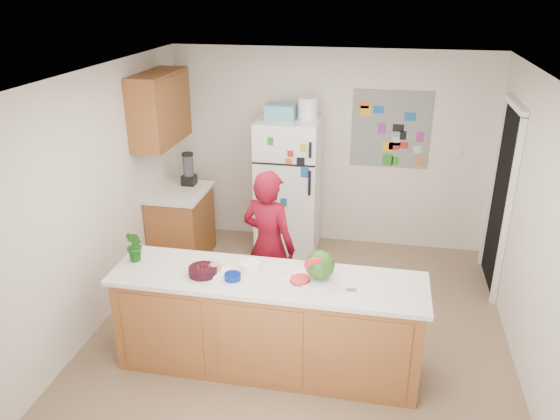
% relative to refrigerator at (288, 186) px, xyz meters
% --- Properties ---
extents(floor, '(4.00, 4.50, 0.02)m').
position_rel_refrigerator_xyz_m(floor, '(0.45, -1.88, -0.86)').
color(floor, brown).
rests_on(floor, ground).
extents(wall_back, '(4.00, 0.02, 2.50)m').
position_rel_refrigerator_xyz_m(wall_back, '(0.45, 0.38, 0.40)').
color(wall_back, beige).
rests_on(wall_back, ground).
extents(wall_left, '(0.02, 4.50, 2.50)m').
position_rel_refrigerator_xyz_m(wall_left, '(-1.56, -1.88, 0.40)').
color(wall_left, beige).
rests_on(wall_left, ground).
extents(wall_right, '(0.02, 4.50, 2.50)m').
position_rel_refrigerator_xyz_m(wall_right, '(2.46, -1.88, 0.40)').
color(wall_right, beige).
rests_on(wall_right, ground).
extents(ceiling, '(4.00, 4.50, 0.02)m').
position_rel_refrigerator_xyz_m(ceiling, '(0.45, -1.88, 1.66)').
color(ceiling, white).
rests_on(ceiling, wall_back).
extents(doorway, '(0.03, 0.85, 2.04)m').
position_rel_refrigerator_xyz_m(doorway, '(2.44, -0.43, 0.17)').
color(doorway, black).
rests_on(doorway, ground).
extents(peninsula_base, '(2.60, 0.62, 0.88)m').
position_rel_refrigerator_xyz_m(peninsula_base, '(0.25, -2.38, -0.41)').
color(peninsula_base, brown).
rests_on(peninsula_base, floor).
extents(peninsula_top, '(2.68, 0.70, 0.04)m').
position_rel_refrigerator_xyz_m(peninsula_top, '(0.25, -2.38, 0.05)').
color(peninsula_top, silver).
rests_on(peninsula_top, peninsula_base).
extents(side_counter_base, '(0.60, 0.80, 0.86)m').
position_rel_refrigerator_xyz_m(side_counter_base, '(-1.24, -0.53, -0.42)').
color(side_counter_base, brown).
rests_on(side_counter_base, floor).
extents(side_counter_top, '(0.64, 0.84, 0.04)m').
position_rel_refrigerator_xyz_m(side_counter_top, '(-1.24, -0.53, 0.03)').
color(side_counter_top, silver).
rests_on(side_counter_top, side_counter_base).
extents(upper_cabinets, '(0.35, 1.00, 0.80)m').
position_rel_refrigerator_xyz_m(upper_cabinets, '(-1.37, -0.58, 1.05)').
color(upper_cabinets, brown).
rests_on(upper_cabinets, wall_left).
extents(refrigerator, '(0.75, 0.70, 1.70)m').
position_rel_refrigerator_xyz_m(refrigerator, '(0.00, 0.00, 0.00)').
color(refrigerator, silver).
rests_on(refrigerator, floor).
extents(fridge_top_bin, '(0.35, 0.28, 0.18)m').
position_rel_refrigerator_xyz_m(fridge_top_bin, '(-0.10, 0.00, 0.94)').
color(fridge_top_bin, '#5999B2').
rests_on(fridge_top_bin, refrigerator).
extents(photo_collage, '(0.95, 0.01, 0.95)m').
position_rel_refrigerator_xyz_m(photo_collage, '(1.20, 0.36, 0.70)').
color(photo_collage, slate).
rests_on(photo_collage, wall_back).
extents(person, '(0.67, 0.55, 1.58)m').
position_rel_refrigerator_xyz_m(person, '(0.08, -1.55, -0.06)').
color(person, '#620715').
rests_on(person, floor).
extents(blender_appliance, '(0.13, 0.13, 0.38)m').
position_rel_refrigerator_xyz_m(blender_appliance, '(-1.19, -0.30, 0.24)').
color(blender_appliance, black).
rests_on(blender_appliance, side_counter_top).
extents(cutting_board, '(0.45, 0.40, 0.01)m').
position_rel_refrigerator_xyz_m(cutting_board, '(0.63, -2.35, 0.08)').
color(cutting_board, white).
rests_on(cutting_board, peninsula_top).
extents(watermelon, '(0.25, 0.25, 0.25)m').
position_rel_refrigerator_xyz_m(watermelon, '(0.69, -2.33, 0.21)').
color(watermelon, '#255B1B').
rests_on(watermelon, cutting_board).
extents(watermelon_slice, '(0.16, 0.16, 0.02)m').
position_rel_refrigerator_xyz_m(watermelon_slice, '(0.53, -2.40, 0.09)').
color(watermelon_slice, '#CC2747').
rests_on(watermelon_slice, cutting_board).
extents(cherry_bowl, '(0.28, 0.28, 0.07)m').
position_rel_refrigerator_xyz_m(cherry_bowl, '(-0.29, -2.45, 0.11)').
color(cherry_bowl, black).
rests_on(cherry_bowl, peninsula_top).
extents(white_bowl, '(0.24, 0.24, 0.06)m').
position_rel_refrigerator_xyz_m(white_bowl, '(0.08, -2.27, 0.10)').
color(white_bowl, silver).
rests_on(white_bowl, peninsula_top).
extents(cobalt_bowl, '(0.17, 0.17, 0.05)m').
position_rel_refrigerator_xyz_m(cobalt_bowl, '(-0.02, -2.47, 0.10)').
color(cobalt_bowl, navy).
rests_on(cobalt_bowl, peninsula_top).
extents(plate, '(0.24, 0.24, 0.02)m').
position_rel_refrigerator_xyz_m(plate, '(-0.21, -2.38, 0.08)').
color(plate, beige).
rests_on(plate, peninsula_top).
extents(paper_towel, '(0.25, 0.24, 0.02)m').
position_rel_refrigerator_xyz_m(paper_towel, '(-0.15, -2.39, 0.08)').
color(paper_towel, silver).
rests_on(paper_towel, peninsula_top).
extents(keys, '(0.09, 0.05, 0.01)m').
position_rel_refrigerator_xyz_m(keys, '(0.96, -2.47, 0.08)').
color(keys, gray).
rests_on(keys, peninsula_top).
extents(potted_plant, '(0.21, 0.20, 0.30)m').
position_rel_refrigerator_xyz_m(potted_plant, '(-0.95, -2.33, 0.22)').
color(potted_plant, '#123B0B').
rests_on(potted_plant, peninsula_top).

